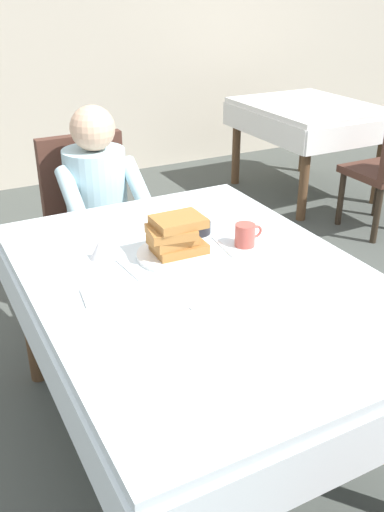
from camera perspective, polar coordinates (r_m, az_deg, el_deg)
name	(u,v)px	position (r m, az deg, el deg)	size (l,w,h in m)	color
ground_plane	(199,438)	(2.33, 0.75, -18.08)	(14.00, 14.00, 0.00)	#474C47
dining_table_main	(200,297)	(1.93, 0.86, -4.22)	(1.12, 1.52, 0.74)	silver
chair_diner	(91,215)	(2.96, -10.24, 4.10)	(0.44, 0.45, 0.93)	#4C2D23
diner_person	(99,200)	(2.77, -9.44, 5.67)	(0.40, 0.43, 1.12)	silver
plate_breakfast	(176,255)	(2.00, -1.68, 0.15)	(0.28, 0.28, 0.02)	white
breakfast_stack	(175,235)	(1.98, -1.71, 2.14)	(0.21, 0.16, 0.13)	#A36B33
cup_coffee	(245,235)	(2.08, 5.48, 2.16)	(0.11, 0.08, 0.08)	#B24C42
bowl_butter	(197,227)	(2.19, 0.48, 2.95)	(0.11, 0.11, 0.04)	black
syrup_pitcher	(100,249)	(2.00, -9.33, 0.73)	(0.08, 0.08, 0.07)	silver
fork_left_of_plate	(128,270)	(1.92, -6.50, -1.40)	(0.18, 0.01, 0.01)	silver
knife_right_of_plate	(224,247)	(2.07, 3.28, 0.89)	(0.20, 0.01, 0.01)	silver
spoon_near_edge	(210,301)	(1.73, 1.86, -4.64)	(0.15, 0.01, 0.01)	silver
napkin_folded	(110,294)	(1.79, -8.38, -3.82)	(0.17, 0.12, 0.01)	white
background_table_far	(308,119)	(4.69, 11.74, 13.54)	(0.92, 1.12, 0.74)	white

